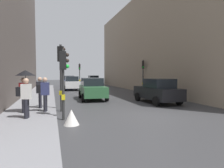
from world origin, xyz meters
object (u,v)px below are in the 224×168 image
traffic_light_far_median (80,71)px  car_white_compact (72,83)px  traffic_light_near_right (61,66)px  traffic_light_near_left (64,71)px  pedestrian_with_umbrella (25,79)px  car_blue_van (69,81)px  warning_sign_triangle (71,117)px  car_green_estate (92,89)px  traffic_light_mid_street (143,70)px  car_silver_hatchback (93,80)px  pedestrian_with_grey_backpack (44,92)px  pedestrian_in_dark_coat (40,91)px  car_dark_suv (158,91)px  pedestrian_with_black_backpack (25,96)px

traffic_light_far_median → car_white_compact: (-1.69, -4.93, -1.68)m
traffic_light_near_right → traffic_light_near_left: 2.17m
traffic_light_far_median → pedestrian_with_umbrella: size_ratio=1.73×
car_blue_van → warning_sign_triangle: (-2.04, -25.87, -0.55)m
car_green_estate → traffic_light_mid_street: bearing=30.2°
traffic_light_mid_street → traffic_light_far_median: traffic_light_far_median is taller
traffic_light_mid_street → car_white_compact: 9.70m
car_silver_hatchback → pedestrian_with_grey_backpack: bearing=-106.9°
traffic_light_near_left → pedestrian_in_dark_coat: (-1.18, 2.72, -1.10)m
pedestrian_with_grey_backpack → traffic_light_near_right: bearing=33.3°
warning_sign_triangle → car_dark_suv: bearing=34.3°
car_green_estate → pedestrian_with_grey_backpack: bearing=-124.4°
car_white_compact → car_dark_suv: 14.29m
car_dark_suv → pedestrian_in_dark_coat: 8.02m
pedestrian_in_dark_coat → traffic_light_near_left: bearing=-66.6°
traffic_light_near_left → traffic_light_near_right: bearing=90.1°
car_dark_suv → pedestrian_with_umbrella: pedestrian_with_umbrella is taller
traffic_light_far_median → pedestrian_in_dark_coat: bearing=-104.2°
traffic_light_near_left → warning_sign_triangle: (0.24, -1.03, -1.91)m
traffic_light_near_right → traffic_light_near_left: bearing=-89.9°
traffic_light_far_median → car_dark_suv: (3.16, -18.38, -1.68)m
traffic_light_mid_street → car_blue_van: size_ratio=0.84×
pedestrian_in_dark_coat → warning_sign_triangle: size_ratio=2.72×
traffic_light_near_right → car_green_estate: size_ratio=0.87×
car_white_compact → warning_sign_triangle: bearing=-95.5°
car_green_estate → car_blue_van: bearing=91.3°
car_silver_hatchback → pedestrian_with_grey_backpack: 26.93m
car_blue_van → traffic_light_far_median: bearing=-65.4°
traffic_light_near_right → car_silver_hatchback: traffic_light_near_right is taller
traffic_light_mid_street → pedestrian_in_dark_coat: 12.91m
pedestrian_with_black_backpack → pedestrian_in_dark_coat: (0.47, 2.59, -0.03)m
pedestrian_with_black_backpack → pedestrian_with_grey_backpack: size_ratio=1.00×
warning_sign_triangle → pedestrian_with_grey_backpack: bearing=113.8°
pedestrian_with_grey_backpack → car_silver_hatchback: bearing=73.1°
traffic_light_near_left → pedestrian_with_umbrella: traffic_light_near_left is taller
traffic_light_far_median → pedestrian_with_grey_backpack: (-4.55, -20.28, -1.39)m
traffic_light_near_left → pedestrian_in_dark_coat: size_ratio=1.83×
traffic_light_mid_street → car_silver_hatchback: traffic_light_mid_street is taller
car_white_compact → car_green_estate: (0.71, -10.12, 0.00)m
pedestrian_with_black_backpack → traffic_light_mid_street: bearing=44.1°
traffic_light_far_median → car_blue_van: bearing=114.6°
traffic_light_near_right → traffic_light_near_left: traffic_light_near_right is taller
car_white_compact → car_green_estate: bearing=-86.0°
traffic_light_near_left → pedestrian_with_black_backpack: size_ratio=1.83×
traffic_light_near_right → car_dark_suv: bearing=10.9°
car_silver_hatchback → pedestrian_with_black_backpack: bearing=-107.5°
traffic_light_far_median → warning_sign_triangle: 23.22m
traffic_light_near_right → car_white_compact: size_ratio=0.88×
car_white_compact → car_green_estate: same height
traffic_light_near_right → car_dark_suv: size_ratio=0.88×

